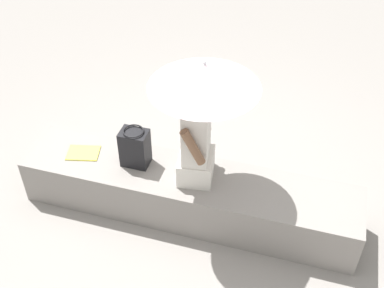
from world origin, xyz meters
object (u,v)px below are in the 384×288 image
parasol (204,76)px  handbag_black (135,148)px  person_seated (196,140)px  magazine (83,153)px

parasol → handbag_black: (-0.61, 0.04, -0.84)m
person_seated → handbag_black: (-0.54, 0.00, -0.21)m
handbag_black → magazine: (-0.50, -0.02, -0.17)m
person_seated → handbag_black: person_seated is taller
magazine → handbag_black: bearing=-11.5°
handbag_black → parasol: bearing=-3.7°
parasol → magazine: 1.50m
parasol → magazine: parasol is taller
person_seated → parasol: (0.07, -0.04, 0.63)m
person_seated → parasol: size_ratio=0.79×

